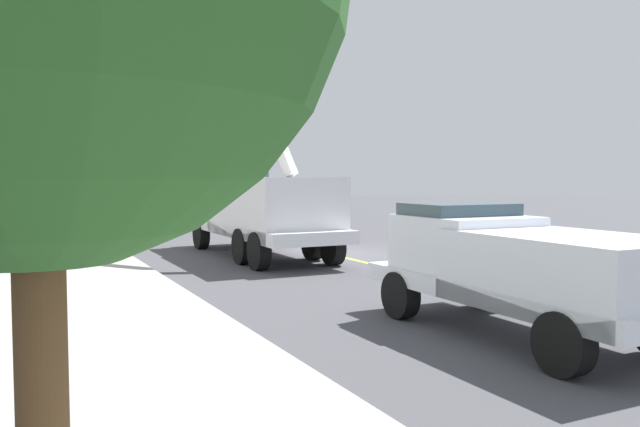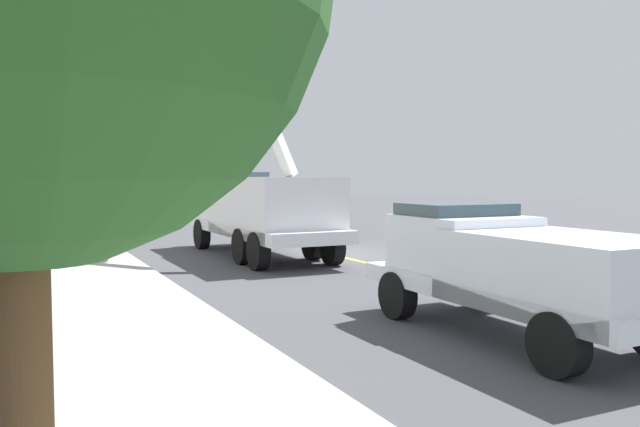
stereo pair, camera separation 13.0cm
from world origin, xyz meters
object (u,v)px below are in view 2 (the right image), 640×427
(passing_minivan, at_px, (294,211))
(traffic_signal_mast, at_px, (92,69))
(utility_bucket_truck, at_px, (258,206))
(service_pickup_truck, at_px, (514,266))
(traffic_cone_mid_front, at_px, (271,232))

(passing_minivan, distance_m, traffic_signal_mast, 10.90)
(utility_bucket_truck, distance_m, traffic_signal_mast, 7.13)
(utility_bucket_truck, xyz_separation_m, service_pickup_truck, (-11.28, -1.98, -0.48))
(utility_bucket_truck, bearing_deg, passing_minivan, -21.80)
(utility_bucket_truck, height_order, traffic_signal_mast, traffic_signal_mast)
(service_pickup_truck, xyz_separation_m, traffic_cone_mid_front, (15.97, 0.58, -0.77))
(utility_bucket_truck, height_order, service_pickup_truck, utility_bucket_truck)
(passing_minivan, xyz_separation_m, traffic_signal_mast, (-5.26, 8.08, 5.09))
(service_pickup_truck, bearing_deg, traffic_cone_mid_front, 2.10)
(traffic_signal_mast, bearing_deg, traffic_cone_mid_front, -70.11)
(utility_bucket_truck, relative_size, service_pickup_truck, 1.45)
(service_pickup_truck, bearing_deg, traffic_signal_mast, 27.22)
(utility_bucket_truck, height_order, passing_minivan, utility_bucket_truck)
(service_pickup_truck, height_order, passing_minivan, service_pickup_truck)
(utility_bucket_truck, distance_m, service_pickup_truck, 11.47)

